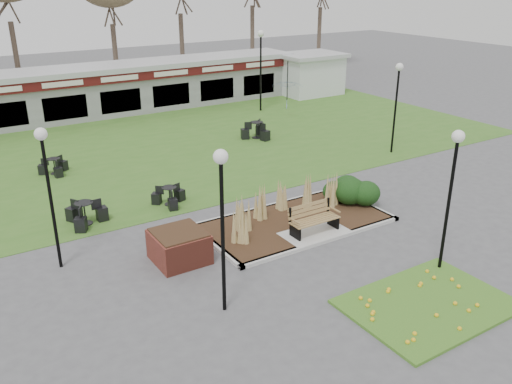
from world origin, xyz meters
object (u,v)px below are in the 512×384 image
brick_planter (179,246)px  bistro_set_a (85,217)px  lamp_post_far_right (261,53)px  lamp_post_near_left (222,197)px  lamp_post_mid_right (397,88)px  bistro_set_c (170,199)px  bistro_set_d (257,133)px  bistro_set_b (55,169)px  lamp_post_near_right (453,171)px  lamp_post_mid_left (46,168)px  patio_umbrella (287,95)px  food_pavilion (112,89)px  service_hut (310,73)px  park_bench (313,218)px

brick_planter → bistro_set_a: 4.33m
lamp_post_far_right → bistro_set_a: (-13.93, -10.63, -3.24)m
lamp_post_near_left → lamp_post_mid_right: (13.10, 7.11, -0.04)m
bistro_set_c → bistro_set_d: bistro_set_d is taller
lamp_post_mid_right → bistro_set_d: (-4.16, 5.45, -2.77)m
brick_planter → bistro_set_c: (1.45, 4.00, -0.23)m
lamp_post_near_left → bistro_set_b: bearing=95.5°
lamp_post_near_right → lamp_post_far_right: (6.16, 19.13, 0.49)m
bistro_set_d → bistro_set_b: bearing=179.8°
lamp_post_mid_left → bistro_set_a: (1.45, 2.48, -2.77)m
bistro_set_d → brick_planter: bearing=-132.5°
lamp_post_far_right → bistro_set_d: 6.89m
lamp_post_mid_left → patio_umbrella: lamp_post_mid_left is taller
food_pavilion → service_hut: food_pavilion is taller
park_bench → patio_umbrella: size_ratio=0.71×
lamp_post_near_right → bistro_set_b: bearing=117.7°
brick_planter → lamp_post_mid_left: 4.30m
service_hut → lamp_post_mid_left: 26.14m
lamp_post_far_right → bistro_set_a: 17.82m
food_pavilion → bistro_set_a: size_ratio=16.58×
brick_planter → lamp_post_mid_right: size_ratio=0.36×
food_pavilion → lamp_post_near_left: 22.42m
park_bench → patio_umbrella: 15.08m
bistro_set_d → lamp_post_near_left: bearing=-125.4°
service_hut → lamp_post_near_left: (-18.02, -19.93, 1.67)m
park_bench → lamp_post_far_right: bearing=62.9°
brick_planter → lamp_post_mid_left: bearing=153.9°
lamp_post_near_left → lamp_post_near_right: size_ratio=1.03×
food_pavilion → lamp_post_mid_right: lamp_post_mid_right is taller
lamp_post_near_right → food_pavilion: bearing=94.2°
lamp_post_mid_right → bistro_set_b: bearing=159.0°
food_pavilion → brick_planter: bearing=-103.1°
park_bench → bistro_set_a: size_ratio=1.15×
food_pavilion → lamp_post_mid_left: size_ratio=5.88×
service_hut → lamp_post_near_left: bearing=-132.1°
park_bench → bistro_set_b: bearing=118.8°
lamp_post_near_left → bistro_set_c: (1.57, 6.93, -2.87)m
lamp_post_mid_right → lamp_post_far_right: lamp_post_far_right is taller
lamp_post_mid_left → bistro_set_c: lamp_post_mid_left is taller
service_hut → patio_umbrella: service_hut is taller
food_pavilion → bistro_set_c: bearing=-101.1°
service_hut → food_pavilion: bearing=171.7°
food_pavilion → bistro_set_d: size_ratio=15.67×
bistro_set_a → lamp_post_far_right: bearing=37.3°
patio_umbrella → bistro_set_a: bearing=-150.3°
service_hut → patio_umbrella: 7.43m
bistro_set_b → bistro_set_c: (2.78, -5.67, 0.00)m
lamp_post_far_right → bistro_set_d: lamp_post_far_right is taller
brick_planter → bistro_set_b: size_ratio=1.17×
bistro_set_a → food_pavilion: bearing=68.0°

